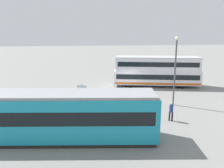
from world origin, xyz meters
name	(u,v)px	position (x,y,z in m)	size (l,w,h in m)	color
ground_plane	(128,91)	(0.00, 0.00, 0.00)	(160.00, 160.00, 0.00)	gray
double_decker_bus	(157,71)	(-4.21, -2.25, 1.98)	(11.28, 4.62, 3.88)	silver
tram_yellow	(40,116)	(8.18, 11.89, 1.72)	(15.81, 4.27, 3.31)	teal
pedestrian_near_railing	(105,94)	(3.08, 4.04, 0.91)	(0.45, 0.45, 1.59)	#33384C
pedestrian_crossing	(171,110)	(-1.80, 9.65, 0.90)	(0.41, 0.41, 1.57)	black
pedestrian_railing	(119,97)	(1.79, 4.79, 0.73)	(6.50, 0.08, 1.08)	gray
info_sign	(82,91)	(5.44, 5.26, 1.55)	(0.91, 0.29, 2.29)	slate
street_lamp	(175,66)	(-3.50, 5.69, 3.92)	(0.36, 0.36, 6.68)	#4C4C51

